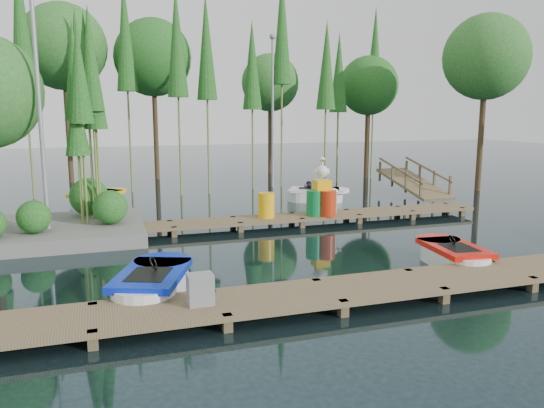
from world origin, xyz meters
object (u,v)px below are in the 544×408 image
object	(u,v)px
island	(13,128)
boat_red	(453,256)
utility_cabinet	(200,289)
boat_yellow_far	(97,199)
yellow_barrel	(266,205)
drum_cluster	(323,198)
boat_blue	(153,285)

from	to	relation	value
island	boat_red	distance (m)	12.37
island	utility_cabinet	world-z (taller)	island
island	boat_yellow_far	world-z (taller)	island
boat_red	yellow_barrel	world-z (taller)	yellow_barrel
yellow_barrel	drum_cluster	distance (m)	1.92
boat_red	yellow_barrel	bearing A→B (deg)	124.20
island	yellow_barrel	xyz separation A→B (m)	(7.26, -0.79, -2.48)
boat_blue	yellow_barrel	distance (m)	6.95
boat_blue	utility_cabinet	xyz separation A→B (m)	(0.69, -1.43, 0.31)
boat_blue	drum_cluster	world-z (taller)	drum_cluster
yellow_barrel	drum_cluster	xyz separation A→B (m)	(1.90, -0.15, 0.16)
boat_blue	boat_yellow_far	bearing A→B (deg)	116.19
boat_red	boat_yellow_far	world-z (taller)	boat_yellow_far
boat_blue	yellow_barrel	world-z (taller)	yellow_barrel
boat_red	boat_yellow_far	size ratio (longest dim) A/B	0.95
island	boat_red	world-z (taller)	island
boat_blue	yellow_barrel	size ratio (longest dim) A/B	3.64
utility_cabinet	yellow_barrel	size ratio (longest dim) A/B	0.68
boat_red	utility_cabinet	world-z (taller)	utility_cabinet
yellow_barrel	utility_cabinet	bearing A→B (deg)	-116.20
boat_blue	boat_yellow_far	distance (m)	11.41
boat_yellow_far	drum_cluster	bearing A→B (deg)	-63.12
boat_red	boat_yellow_far	xyz separation A→B (m)	(-8.07, 11.36, 0.03)
utility_cabinet	drum_cluster	distance (m)	8.69
utility_cabinet	drum_cluster	bearing A→B (deg)	52.02
boat_blue	boat_yellow_far	world-z (taller)	boat_yellow_far
boat_red	yellow_barrel	size ratio (longest dim) A/B	3.13
island	drum_cluster	xyz separation A→B (m)	(9.16, -0.94, -2.32)
boat_blue	boat_red	bearing A→B (deg)	21.28
island	yellow_barrel	size ratio (longest dim) A/B	8.43
boat_blue	drum_cluster	size ratio (longest dim) A/B	1.53
drum_cluster	utility_cabinet	bearing A→B (deg)	-127.98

